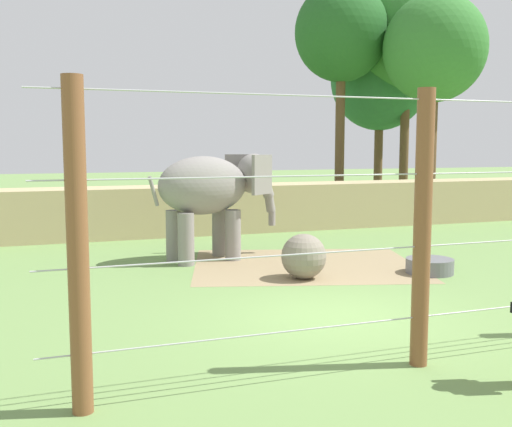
% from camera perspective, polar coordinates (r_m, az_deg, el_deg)
% --- Properties ---
extents(ground_plane, '(120.00, 120.00, 0.00)m').
position_cam_1_polar(ground_plane, '(10.69, 7.68, -9.74)').
color(ground_plane, '#6B8E4C').
extents(dirt_patch, '(6.56, 5.87, 0.01)m').
position_cam_1_polar(dirt_patch, '(15.13, 4.70, -4.88)').
color(dirt_patch, '#937F5B').
rests_on(dirt_patch, ground).
extents(embankment_wall, '(36.00, 1.80, 1.62)m').
position_cam_1_polar(embankment_wall, '(20.56, -6.09, 0.38)').
color(embankment_wall, tan).
rests_on(embankment_wall, ground).
extents(elephant, '(3.68, 1.91, 2.77)m').
position_cam_1_polar(elephant, '(15.63, -4.11, 2.26)').
color(elephant, gray).
rests_on(elephant, ground).
extents(enrichment_ball, '(1.02, 1.02, 1.02)m').
position_cam_1_polar(enrichment_ball, '(13.48, 4.57, -4.09)').
color(enrichment_ball, gray).
rests_on(enrichment_ball, ground).
extents(cable_fence, '(9.81, 0.23, 3.72)m').
position_cam_1_polar(cable_fence, '(8.26, 15.57, -1.45)').
color(cable_fence, brown).
rests_on(cable_fence, ground).
extents(water_tub, '(1.10, 1.10, 0.35)m').
position_cam_1_polar(water_tub, '(14.64, 16.21, -4.79)').
color(water_tub, slate).
rests_on(water_tub, ground).
extents(tree_far_left, '(5.03, 5.03, 9.06)m').
position_cam_1_polar(tree_far_left, '(31.97, 11.73, 12.45)').
color(tree_far_left, brown).
rests_on(tree_far_left, ground).
extents(tree_left_of_centre, '(4.30, 4.30, 10.43)m').
position_cam_1_polar(tree_left_of_centre, '(29.00, 8.14, 16.58)').
color(tree_left_of_centre, brown).
rests_on(tree_left_of_centre, ground).
extents(tree_behind_wall, '(4.41, 4.41, 9.48)m').
position_cam_1_polar(tree_behind_wall, '(27.80, 16.64, 14.76)').
color(tree_behind_wall, brown).
rests_on(tree_behind_wall, ground).
extents(tree_right_of_centre, '(5.48, 5.48, 11.19)m').
position_cam_1_polar(tree_right_of_centre, '(31.07, 14.20, 16.09)').
color(tree_right_of_centre, brown).
rests_on(tree_right_of_centre, ground).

